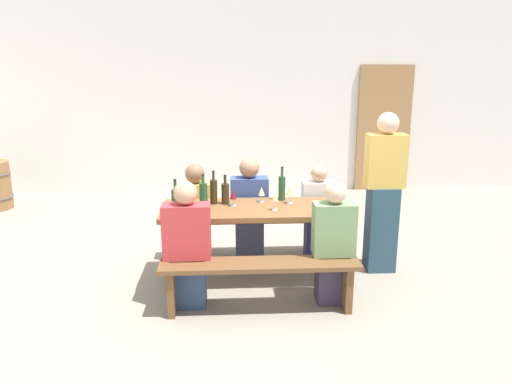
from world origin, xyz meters
TOP-DOWN VIEW (x-y plane):
  - ground_plane at (0.00, 0.00)m, footprint 24.00×24.00m
  - back_wall at (0.00, 3.72)m, footprint 14.00×0.20m
  - wooden_door at (2.36, 3.58)m, footprint 0.90×0.06m
  - tasting_table at (0.00, 0.00)m, footprint 1.81×0.70m
  - bench_near at (0.00, -0.65)m, footprint 1.71×0.30m
  - bench_far at (0.00, 0.65)m, footprint 1.71×0.30m
  - wine_bottle_0 at (-0.75, -0.11)m, footprint 0.08×0.08m
  - wine_bottle_1 at (-0.51, 0.10)m, footprint 0.08×0.08m
  - wine_bottle_2 at (0.28, 0.24)m, footprint 0.07×0.07m
  - wine_bottle_3 at (-0.41, 0.15)m, footprint 0.07×0.07m
  - wine_bottle_4 at (-0.30, 0.13)m, footprint 0.08×0.08m
  - wine_glass_0 at (0.17, -0.12)m, footprint 0.06×0.06m
  - wine_glass_1 at (0.34, 0.11)m, footprint 0.08×0.08m
  - wine_glass_2 at (0.06, 0.18)m, footprint 0.07×0.07m
  - wine_glass_3 at (-0.22, 0.05)m, footprint 0.07×0.07m
  - seated_guest_near_0 at (-0.63, -0.50)m, footprint 0.41×0.24m
  - seated_guest_near_1 at (0.66, -0.50)m, footprint 0.37×0.24m
  - seated_guest_far_0 at (-0.62, 0.50)m, footprint 0.37×0.24m
  - seated_guest_far_1 at (-0.04, 0.50)m, footprint 0.40×0.24m
  - seated_guest_far_2 at (0.70, 0.50)m, footprint 0.35×0.24m
  - standing_host at (1.30, 0.18)m, footprint 0.38×0.24m

SIDE VIEW (x-z plane):
  - ground_plane at x=0.00m, z-range 0.00..0.00m
  - bench_near at x=0.00m, z-range 0.12..0.57m
  - bench_far at x=0.00m, z-range 0.12..0.57m
  - seated_guest_far_2 at x=0.70m, z-range -0.03..1.03m
  - seated_guest_far_0 at x=-0.62m, z-range -0.03..1.05m
  - seated_guest_near_1 at x=0.66m, z-range -0.03..1.08m
  - seated_guest_near_0 at x=-0.63m, z-range -0.03..1.10m
  - seated_guest_far_1 at x=-0.04m, z-range -0.03..1.11m
  - tasting_table at x=0.00m, z-range 0.28..1.03m
  - standing_host at x=1.30m, z-range -0.02..1.62m
  - wine_glass_2 at x=0.06m, z-range 0.78..0.93m
  - wine_bottle_4 at x=-0.30m, z-range 0.71..1.00m
  - wine_glass_3 at x=-0.22m, z-range 0.78..0.94m
  - wine_bottle_0 at x=-0.75m, z-range 0.71..1.02m
  - wine_bottle_1 at x=-0.51m, z-range 0.71..1.02m
  - wine_glass_1 at x=0.34m, z-range 0.79..0.96m
  - wine_glass_0 at x=0.17m, z-range 0.79..0.96m
  - wine_bottle_3 at x=-0.41m, z-range 0.71..1.04m
  - wine_bottle_2 at x=0.28m, z-range 0.71..1.05m
  - wooden_door at x=2.36m, z-range 0.00..2.10m
  - back_wall at x=0.00m, z-range 0.00..3.20m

